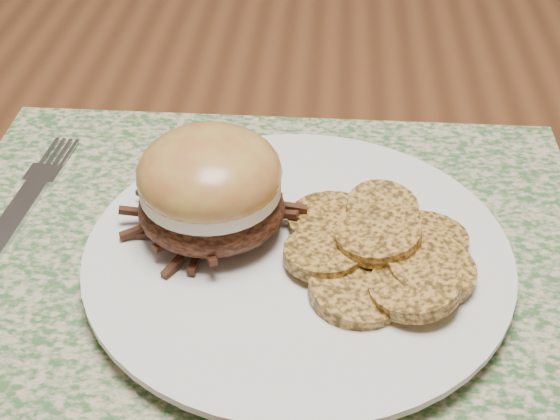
% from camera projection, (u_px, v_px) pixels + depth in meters
% --- Properties ---
extents(dining_table, '(1.50, 0.90, 0.75)m').
position_uv_depth(dining_table, '(125.00, 135.00, 0.79)').
color(dining_table, '#563019').
rests_on(dining_table, ground).
extents(placemat, '(0.45, 0.33, 0.00)m').
position_uv_depth(placemat, '(265.00, 244.00, 0.53)').
color(placemat, '#355D2F').
rests_on(placemat, dining_table).
extents(dinner_plate, '(0.26, 0.26, 0.02)m').
position_uv_depth(dinner_plate, '(298.00, 258.00, 0.51)').
color(dinner_plate, silver).
rests_on(dinner_plate, placemat).
extents(pork_sandwich, '(0.11, 0.10, 0.07)m').
position_uv_depth(pork_sandwich, '(210.00, 188.00, 0.50)').
color(pork_sandwich, black).
rests_on(pork_sandwich, dinner_plate).
extents(roasted_potatoes, '(0.14, 0.14, 0.03)m').
position_uv_depth(roasted_potatoes, '(380.00, 251.00, 0.49)').
color(roasted_potatoes, '#B57F35').
rests_on(roasted_potatoes, dinner_plate).
extents(fork, '(0.04, 0.21, 0.00)m').
position_uv_depth(fork, '(14.00, 217.00, 0.55)').
color(fork, '#B7B7BE').
rests_on(fork, placemat).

